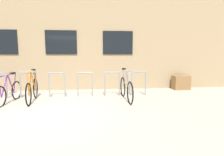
{
  "coord_description": "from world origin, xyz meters",
  "views": [
    {
      "loc": [
        1.38,
        -4.55,
        1.52
      ],
      "look_at": [
        1.99,
        1.6,
        0.71
      ],
      "focal_mm": 28.37,
      "sensor_mm": 36.0,
      "label": 1
    }
  ],
  "objects_px": {
    "bicycle_silver": "(126,88)",
    "bicycle_purple": "(9,92)",
    "bicycle_orange": "(32,89)",
    "planter_box": "(181,83)"
  },
  "relations": [
    {
      "from": "bicycle_silver",
      "to": "planter_box",
      "type": "distance_m",
      "value": 3.16
    },
    {
      "from": "bicycle_purple",
      "to": "bicycle_silver",
      "type": "distance_m",
      "value": 3.78
    },
    {
      "from": "bicycle_orange",
      "to": "bicycle_silver",
      "type": "distance_m",
      "value": 3.12
    },
    {
      "from": "bicycle_silver",
      "to": "bicycle_purple",
      "type": "bearing_deg",
      "value": -179.8
    },
    {
      "from": "bicycle_purple",
      "to": "bicycle_orange",
      "type": "distance_m",
      "value": 0.68
    },
    {
      "from": "bicycle_orange",
      "to": "planter_box",
      "type": "relative_size",
      "value": 2.54
    },
    {
      "from": "bicycle_purple",
      "to": "planter_box",
      "type": "relative_size",
      "value": 2.3
    },
    {
      "from": "bicycle_orange",
      "to": "planter_box",
      "type": "xyz_separation_m",
      "value": [
        5.86,
        1.44,
        -0.09
      ]
    },
    {
      "from": "bicycle_silver",
      "to": "planter_box",
      "type": "relative_size",
      "value": 2.57
    },
    {
      "from": "bicycle_purple",
      "to": "planter_box",
      "type": "xyz_separation_m",
      "value": [
        6.53,
        1.58,
        -0.06
      ]
    }
  ]
}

